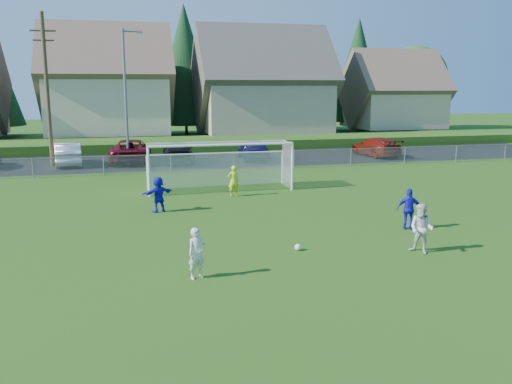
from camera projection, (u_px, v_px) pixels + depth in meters
ground at (335, 311)px, 13.10m from camera, size 160.00×160.00×0.00m
asphalt_lot at (192, 160)px, 39.29m from camera, size 60.00×60.00×0.00m
grass_embankment at (181, 144)px, 46.36m from camera, size 70.00×6.00×0.80m
soccer_ball at (298, 247)px, 17.87m from camera, size 0.22×0.22×0.22m
player_white_a at (197, 253)px, 15.20m from camera, size 0.63×0.53×1.46m
player_white_b at (421, 229)px, 17.48m from camera, size 0.97×1.00×1.63m
player_blue_a at (409, 209)px, 20.38m from camera, size 0.99×0.70×1.56m
player_blue_b at (159, 194)px, 23.20m from camera, size 1.48×1.01×1.54m
goalkeeper at (234, 181)px, 26.47m from camera, size 0.57×0.39×1.52m
car_b at (68, 154)px, 36.75m from camera, size 2.12×4.82×1.54m
car_c at (131, 151)px, 38.12m from camera, size 3.06×5.99×1.62m
car_d at (178, 152)px, 37.78m from camera, size 2.38×5.19×1.47m
car_e at (254, 149)px, 39.25m from camera, size 2.14×4.68×1.56m
car_g at (376, 147)px, 41.37m from camera, size 2.41×5.12×1.44m
soccer_goal at (219, 158)px, 28.07m from camera, size 7.42×1.90×2.50m
chainlink_fence at (203, 162)px, 33.93m from camera, size 52.06×0.06×1.20m
streetlight at (126, 93)px, 35.88m from camera, size 1.38×0.18×9.00m
utility_pole at (47, 88)px, 35.59m from camera, size 1.60×0.26×10.00m
houses_row at (191, 64)px, 52.58m from camera, size 53.90×11.45×13.27m
tree_row at (175, 70)px, 58.42m from camera, size 65.98×12.36×13.80m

